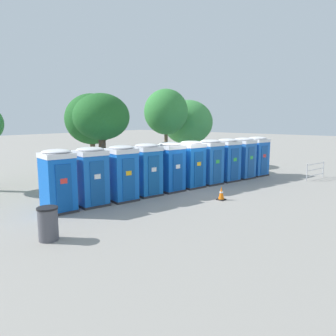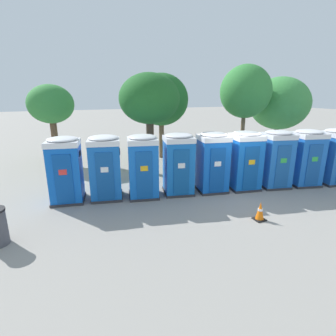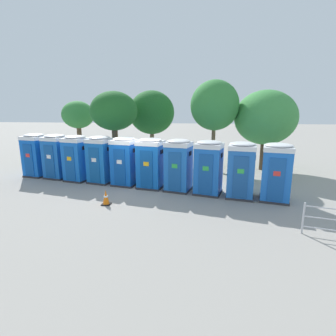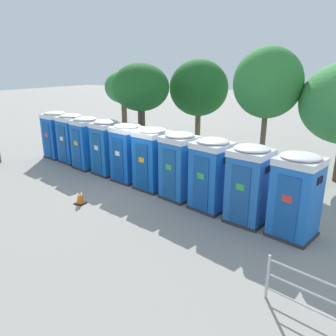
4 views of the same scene
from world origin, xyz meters
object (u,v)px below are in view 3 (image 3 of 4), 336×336
street_tree_4 (152,113)px  traffic_cone (106,198)px  portapotty_1 (57,156)px  portapotty_2 (77,158)px  street_tree_1 (78,115)px  street_tree_2 (265,118)px  portapotty_5 (151,163)px  portapotty_9 (276,172)px  portapotty_8 (241,170)px  portapotty_0 (36,155)px  portapotty_3 (101,159)px  street_tree_0 (215,106)px  portapotty_4 (125,161)px  portapotty_6 (179,165)px  street_tree_3 (114,112)px  portapotty_7 (209,167)px

street_tree_4 → traffic_cone: bearing=-91.2°
portapotty_1 → portapotty_2: 1.47m
street_tree_1 → street_tree_2: street_tree_2 is taller
portapotty_5 → portapotty_9: size_ratio=1.00×
portapotty_8 → street_tree_1: street_tree_1 is taller
street_tree_1 → portapotty_0: bearing=-87.0°
portapotty_3 → traffic_cone: 3.74m
portapotty_8 → street_tree_4: street_tree_4 is taller
street_tree_0 → portapotty_4: bearing=-138.9°
portapotty_3 → portapotty_5: size_ratio=1.00×
portapotty_3 → traffic_cone: (1.47, -3.30, -0.97)m
portapotty_3 → portapotty_4: bearing=-12.1°
portapotty_0 → street_tree_0: street_tree_0 is taller
portapotty_6 → portapotty_8: same height
portapotty_6 → traffic_cone: (-2.85, -2.37, -0.97)m
portapotty_5 → street_tree_3: street_tree_3 is taller
portapotty_7 → portapotty_1: bearing=167.8°
portapotty_1 → street_tree_4: size_ratio=0.48×
portapotty_8 → portapotty_2: bearing=168.3°
portapotty_5 → street_tree_4: size_ratio=0.48×
portapotty_8 → traffic_cone: (-5.71, -1.70, -0.97)m
street_tree_0 → street_tree_2: size_ratio=1.12×
portapotty_2 → street_tree_2: 11.78m
portapotty_6 → street_tree_2: size_ratio=0.50×
portapotty_3 → street_tree_4: 6.85m
portapotty_1 → street_tree_2: bearing=16.6°
portapotty_3 → street_tree_3: 3.95m
street_tree_2 → street_tree_3: street_tree_2 is taller
portapotty_0 → portapotty_8: size_ratio=1.00×
portapotty_4 → street_tree_2: street_tree_2 is taller
portapotty_0 → portapotty_5: 7.36m
portapotty_5 → street_tree_3: size_ratio=0.50×
portapotty_1 → street_tree_0: street_tree_0 is taller
portapotty_0 → portapotty_2: 2.94m
street_tree_1 → portapotty_8: bearing=-37.1°
portapotty_1 → street_tree_1: street_tree_1 is taller
portapotty_8 → street_tree_1: 15.01m
street_tree_0 → street_tree_4: bearing=151.7°
street_tree_2 → street_tree_0: bearing=-171.7°
portapotty_9 → portapotty_2: bearing=168.5°
portapotty_2 → street_tree_4: size_ratio=0.48×
portapotty_4 → portapotty_7: bearing=-12.4°
portapotty_6 → portapotty_7: 1.47m
portapotty_6 → street_tree_0: street_tree_0 is taller
portapotty_3 → portapotty_6: same height
portapotty_4 → portapotty_5: (1.44, -0.30, -0.00)m
portapotty_7 → portapotty_8: 1.47m
portapotty_3 → portapotty_5: bearing=-12.0°
portapotty_0 → street_tree_1: street_tree_1 is taller
portapotty_6 → portapotty_7: (1.43, -0.33, -0.00)m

